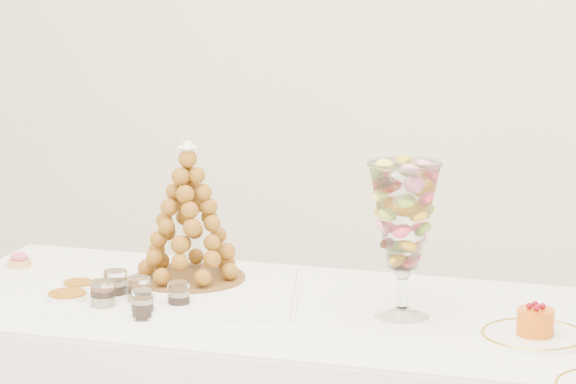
% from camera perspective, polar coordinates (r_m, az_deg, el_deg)
% --- Properties ---
extents(lace_tray, '(0.66, 0.57, 0.02)m').
position_cam_1_polar(lace_tray, '(3.28, -4.66, -4.10)').
color(lace_tray, white).
rests_on(lace_tray, buffet_table).
extents(macaron_vase, '(0.16, 0.16, 0.35)m').
position_cam_1_polar(macaron_vase, '(3.05, 4.86, -1.08)').
color(macaron_vase, white).
rests_on(macaron_vase, buffet_table).
extents(cake_plate, '(0.23, 0.23, 0.01)m').
position_cam_1_polar(cake_plate, '(2.99, 10.24, -5.96)').
color(cake_plate, white).
rests_on(cake_plate, buffet_table).
extents(pink_tart, '(0.06, 0.06, 0.04)m').
position_cam_1_polar(pink_tart, '(3.57, -11.17, -2.82)').
color(pink_tart, tan).
rests_on(pink_tart, buffet_table).
extents(verrine_a, '(0.06, 0.06, 0.07)m').
position_cam_1_polar(verrine_a, '(3.23, -7.23, -3.92)').
color(verrine_a, white).
rests_on(verrine_a, buffet_table).
extents(verrine_b, '(0.07, 0.07, 0.07)m').
position_cam_1_polar(verrine_b, '(3.16, -6.26, -4.23)').
color(verrine_b, white).
rests_on(verrine_b, buffet_table).
extents(verrine_c, '(0.06, 0.06, 0.07)m').
position_cam_1_polar(verrine_c, '(3.14, -4.59, -4.38)').
color(verrine_c, white).
rests_on(verrine_c, buffet_table).
extents(verrine_d, '(0.06, 0.06, 0.08)m').
position_cam_1_polar(verrine_d, '(3.14, -7.75, -4.39)').
color(verrine_d, white).
rests_on(verrine_d, buffet_table).
extents(verrine_e, '(0.06, 0.06, 0.07)m').
position_cam_1_polar(verrine_e, '(3.09, -6.10, -4.69)').
color(verrine_e, white).
rests_on(verrine_e, buffet_table).
extents(ramekin_back, '(0.08, 0.08, 0.03)m').
position_cam_1_polar(ramekin_back, '(3.31, -8.74, -4.00)').
color(ramekin_back, white).
rests_on(ramekin_back, buffet_table).
extents(ramekin_front, '(0.10, 0.10, 0.03)m').
position_cam_1_polar(ramekin_front, '(3.20, -9.20, -4.50)').
color(ramekin_front, white).
rests_on(ramekin_front, buffet_table).
extents(croquembouche, '(0.27, 0.27, 0.34)m').
position_cam_1_polar(croquembouche, '(3.30, -4.18, -0.86)').
color(croquembouche, brown).
rests_on(croquembouche, lace_tray).
extents(mousse_cake, '(0.08, 0.08, 0.07)m').
position_cam_1_polar(mousse_cake, '(2.98, 10.31, -5.35)').
color(mousse_cake, '#D45909').
rests_on(mousse_cake, cake_plate).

